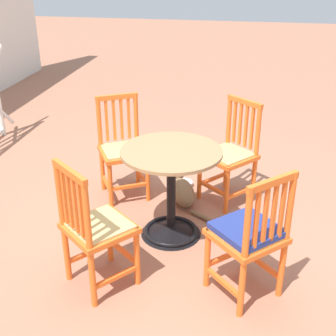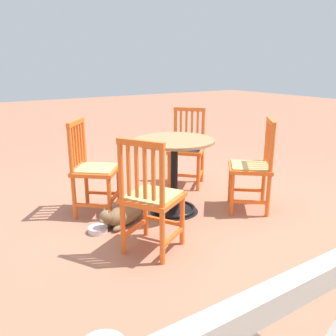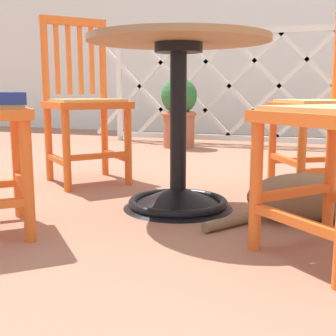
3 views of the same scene
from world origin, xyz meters
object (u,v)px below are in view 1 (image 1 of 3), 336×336
at_px(orange_chair_tucked_in, 249,236).
at_px(orange_chair_near_fence, 123,151).
at_px(cafe_table, 171,203).
at_px(orange_chair_by_planter, 96,229).
at_px(pet_water_bowl, 184,184).
at_px(tabby_cat, 182,190).
at_px(orange_chair_facing_out, 230,155).

bearing_deg(orange_chair_tucked_in, orange_chair_near_fence, 44.25).
relative_size(cafe_table, orange_chair_by_planter, 0.83).
relative_size(orange_chair_tucked_in, orange_chair_near_fence, 1.00).
relative_size(orange_chair_by_planter, orange_chair_near_fence, 1.00).
bearing_deg(orange_chair_by_planter, pet_water_bowl, -13.43).
bearing_deg(pet_water_bowl, tabby_cat, -175.11).
height_order(orange_chair_tucked_in, tabby_cat, orange_chair_tucked_in).
bearing_deg(orange_chair_facing_out, tabby_cat, 104.12).
bearing_deg(cafe_table, tabby_cat, -0.24).
xyz_separation_m(orange_chair_by_planter, orange_chair_near_fence, (1.26, 0.17, 0.00)).
height_order(orange_chair_tucked_in, orange_chair_near_fence, same).
xyz_separation_m(cafe_table, tabby_cat, (0.56, -0.00, -0.19)).
bearing_deg(tabby_cat, orange_chair_facing_out, -75.88).
bearing_deg(pet_water_bowl, orange_chair_tucked_in, -156.25).
bearing_deg(orange_chair_tucked_in, pet_water_bowl, 23.75).
distance_m(orange_chair_by_planter, pet_water_bowl, 1.59).
bearing_deg(pet_water_bowl, orange_chair_near_fence, 114.05).
bearing_deg(orange_chair_by_planter, cafe_table, -29.11).
bearing_deg(orange_chair_tucked_in, cafe_table, 45.46).
xyz_separation_m(orange_chair_facing_out, tabby_cat, (-0.10, 0.41, -0.34)).
height_order(orange_chair_facing_out, pet_water_bowl, orange_chair_facing_out).
distance_m(cafe_table, orange_chair_tucked_in, 0.86).
relative_size(orange_chair_facing_out, orange_chair_near_fence, 1.00).
distance_m(orange_chair_tucked_in, tabby_cat, 1.34).
relative_size(orange_chair_by_planter, pet_water_bowl, 5.36).
relative_size(orange_chair_facing_out, tabby_cat, 1.43).
bearing_deg(orange_chair_facing_out, orange_chair_by_planter, 149.58).
height_order(orange_chair_near_fence, tabby_cat, orange_chair_near_fence).
bearing_deg(orange_chair_by_planter, orange_chair_tucked_in, -84.99).
xyz_separation_m(orange_chair_tucked_in, orange_chair_near_fence, (1.17, 1.14, -0.01)).
relative_size(orange_chair_by_planter, orange_chair_facing_out, 1.00).
xyz_separation_m(orange_chair_tucked_in, pet_water_bowl, (1.41, 0.62, -0.42)).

